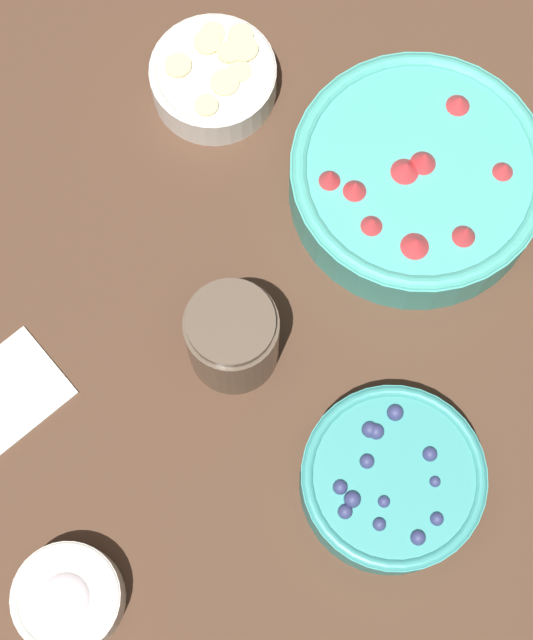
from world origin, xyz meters
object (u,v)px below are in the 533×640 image
Objects in this scene: jar_chocolate at (233,338)px; bowl_bananas at (214,77)px; bowl_cream at (68,598)px; bowl_strawberries at (417,177)px; bowl_blueberries at (392,480)px.

bowl_bananas is at bearing 33.87° from jar_chocolate.
bowl_bananas is 0.55m from bowl_cream.
bowl_strawberries is at bearing -17.79° from jar_chocolate.
bowl_blueberries is 0.32m from bowl_cream.
bowl_bananas is (0.29, 0.36, -0.01)m from bowl_blueberries.
bowl_blueberries is at bearing -102.33° from jar_chocolate.
bowl_blueberries is at bearing -128.53° from bowl_bananas.
jar_chocolate is (0.28, -0.01, 0.02)m from bowl_cream.
bowl_strawberries reaches higher than bowl_cream.
bowl_blueberries is (-0.28, -0.12, -0.00)m from bowl_strawberries.
jar_chocolate is at bearing -2.60° from bowl_cream.
bowl_blueberries is 1.29× the size of bowl_bananas.
bowl_cream is (-0.53, -0.15, -0.00)m from bowl_bananas.
bowl_strawberries is 0.53m from bowl_cream.
bowl_strawberries is 2.38× the size of jar_chocolate.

